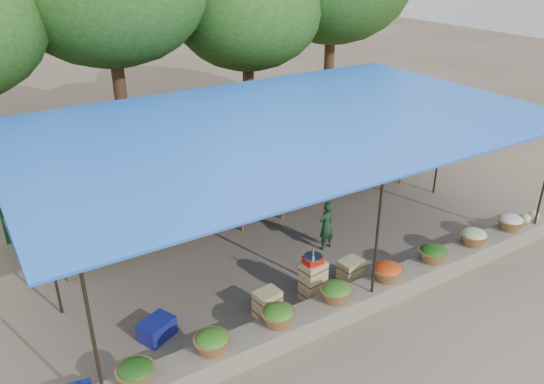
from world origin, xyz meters
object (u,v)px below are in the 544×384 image
weighing_scale (313,259)px  blue_crate_back (157,329)px  crate_counter (312,284)px  vendor_seated (326,226)px

weighing_scale → blue_crate_back: weighing_scale is taller
crate_counter → vendor_seated: vendor_seated is taller
vendor_seated → crate_counter: bearing=34.1°
crate_counter → blue_crate_back: 2.91m
crate_counter → blue_crate_back: bearing=170.2°
crate_counter → weighing_scale: size_ratio=6.68×
crate_counter → blue_crate_back: size_ratio=4.21×
weighing_scale → vendor_seated: (1.30, 1.30, -0.29)m
crate_counter → weighing_scale: weighing_scale is taller
weighing_scale → blue_crate_back: bearing=170.2°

